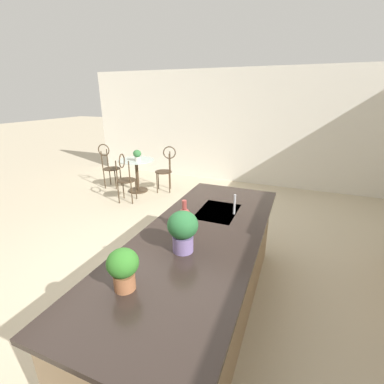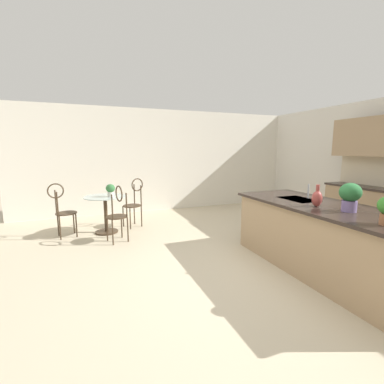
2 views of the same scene
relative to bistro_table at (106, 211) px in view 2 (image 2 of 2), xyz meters
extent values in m
plane|color=beige|center=(2.63, 1.77, -0.45)|extent=(40.00, 40.00, 0.00)
cube|color=silver|center=(-1.63, 1.77, 0.90)|extent=(0.12, 7.80, 2.70)
cube|color=tan|center=(2.93, 2.62, -0.01)|extent=(2.70, 0.96, 0.88)
cube|color=#2D231E|center=(2.93, 2.62, 0.45)|extent=(2.80, 1.06, 0.04)
cube|color=#B2B5BA|center=(2.38, 2.62, 0.46)|extent=(0.56, 0.40, 0.03)
cylinder|color=#3D2D1E|center=(0.00, 0.00, -0.43)|extent=(0.44, 0.44, 0.03)
cylinder|color=#3D2D1E|center=(0.00, 0.00, -0.07)|extent=(0.07, 0.07, 0.69)
cylinder|color=#B2C6C1|center=(0.00, 0.00, 0.29)|extent=(0.80, 0.80, 0.01)
cylinder|color=#3D2D1E|center=(-0.18, -0.60, -0.22)|extent=(0.03, 0.03, 0.45)
cylinder|color=#3D2D1E|center=(0.10, -0.55, -0.22)|extent=(0.03, 0.03, 0.45)
cylinder|color=#3D2D1E|center=(-0.12, -0.88, -0.22)|extent=(0.03, 0.03, 0.45)
cylinder|color=#3D2D1E|center=(0.15, -0.82, -0.22)|extent=(0.03, 0.03, 0.45)
cylinder|color=#3D2D1E|center=(-0.01, -0.71, 0.01)|extent=(0.45, 0.45, 0.02)
cylinder|color=#3D2D1E|center=(-0.11, -0.89, 0.23)|extent=(0.03, 0.03, 0.45)
cylinder|color=#3D2D1E|center=(0.14, -0.83, 0.23)|extent=(0.03, 0.03, 0.45)
torus|color=#3D2D1E|center=(0.02, -0.86, 0.45)|extent=(0.08, 0.28, 0.28)
cylinder|color=#3D2D1E|center=(0.52, -0.02, -0.22)|extent=(0.03, 0.03, 0.45)
cylinder|color=#3D2D1E|center=(0.44, 0.25, -0.22)|extent=(0.03, 0.03, 0.45)
cylinder|color=#3D2D1E|center=(0.79, 0.05, -0.22)|extent=(0.03, 0.03, 0.45)
cylinder|color=#3D2D1E|center=(0.71, 0.32, -0.22)|extent=(0.03, 0.03, 0.45)
cylinder|color=#3D2D1E|center=(0.62, 0.15, 0.01)|extent=(0.47, 0.47, 0.02)
cylinder|color=#3D2D1E|center=(0.80, 0.07, 0.23)|extent=(0.03, 0.03, 0.45)
cylinder|color=#3D2D1E|center=(0.73, 0.32, 0.23)|extent=(0.03, 0.03, 0.45)
torus|color=#3D2D1E|center=(0.76, 0.19, 0.45)|extent=(0.28, 0.10, 0.28)
cylinder|color=#3D2D1E|center=(-0.05, 0.48, -0.22)|extent=(0.03, 0.03, 0.45)
cylinder|color=#3D2D1E|center=(-0.31, 0.37, -0.22)|extent=(0.03, 0.03, 0.45)
cylinder|color=#3D2D1E|center=(-0.16, 0.74, -0.22)|extent=(0.03, 0.03, 0.45)
cylinder|color=#3D2D1E|center=(-0.42, 0.63, -0.22)|extent=(0.03, 0.03, 0.45)
cylinder|color=#3D2D1E|center=(-0.23, 0.56, 0.01)|extent=(0.50, 0.50, 0.02)
cylinder|color=#3D2D1E|center=(-0.18, 0.74, 0.23)|extent=(0.03, 0.03, 0.45)
cylinder|color=#3D2D1E|center=(-0.41, 0.64, 0.23)|extent=(0.03, 0.03, 0.45)
torus|color=#3D2D1E|center=(-0.29, 0.69, 0.45)|extent=(0.13, 0.27, 0.28)
cylinder|color=#B2B5BA|center=(2.38, 2.80, 0.58)|extent=(0.02, 0.02, 0.22)
cylinder|color=beige|center=(0.09, 0.10, 0.34)|extent=(0.12, 0.12, 0.10)
ellipsoid|color=#35703B|center=(0.09, 0.10, 0.46)|extent=(0.18, 0.18, 0.16)
cylinder|color=#7A669E|center=(3.23, 2.59, 0.54)|extent=(0.17, 0.17, 0.13)
ellipsoid|color=#286634|center=(3.23, 2.59, 0.71)|extent=(0.24, 0.24, 0.22)
ellipsoid|color=#993D38|center=(2.88, 2.45, 0.58)|extent=(0.13, 0.13, 0.21)
cylinder|color=#993D38|center=(2.88, 2.45, 0.72)|extent=(0.04, 0.04, 0.08)
camera|label=1|loc=(4.93, 3.36, 1.66)|focal=24.87mm
camera|label=2|loc=(5.42, -0.29, 1.21)|focal=24.82mm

